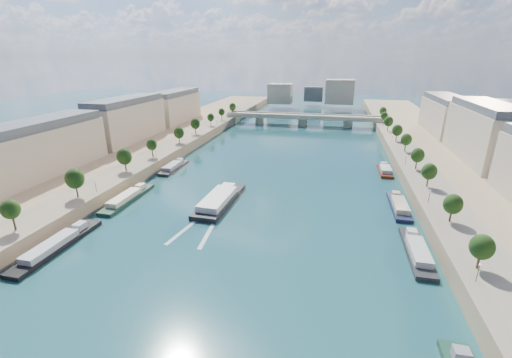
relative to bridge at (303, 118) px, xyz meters
The scene contains 16 objects.
ground 128.08m from the bridge, 90.00° to the right, with size 700.00×700.00×0.00m, color #0C2B37.
quay_left 146.87m from the bridge, 119.36° to the right, with size 44.00×520.00×5.00m, color #9E8460.
quay_right 146.87m from the bridge, 60.64° to the right, with size 44.00×520.00×5.00m, color #9E8460.
pave_left 140.10m from the bridge, 114.01° to the right, with size 14.00×520.00×0.10m, color gray.
pave_right 140.10m from the bridge, 65.99° to the right, with size 14.00×520.00×0.10m, color gray.
trees_left 137.57m from the bridge, 113.58° to the right, with size 4.80×268.80×8.26m.
trees_right 130.29m from the bridge, 65.01° to the right, with size 4.80×268.80×8.26m.
lamps_left 147.66m from the bridge, 110.83° to the right, with size 0.36×200.36×4.28m.
lamps_right 133.75m from the bridge, 66.88° to the right, with size 0.36×200.36×4.28m.
buildings_left 144.24m from the bridge, 126.24° to the right, with size 16.00×226.00×23.20m.
skyline 92.09m from the bridge, 88.00° to the left, with size 79.00×42.00×22.00m.
bridge is the anchor object (origin of this frame).
tour_barge 147.51m from the bridge, 95.27° to the right, with size 9.88×31.16×4.19m.
wake 163.99m from the bridge, 94.74° to the right, with size 10.76×26.01×0.04m.
moored_barges_left 190.49m from the bridge, 103.82° to the right, with size 5.00×159.35×3.60m.
moored_barges_right 177.25m from the bridge, 75.12° to the right, with size 5.00×163.03×3.60m.
Camera 1 is at (22.72, -20.51, 47.40)m, focal length 24.00 mm.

